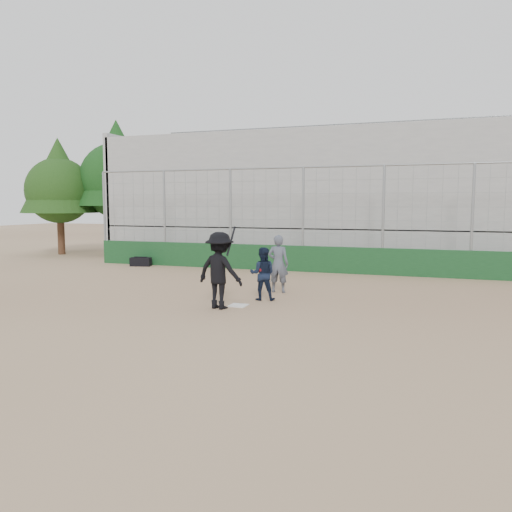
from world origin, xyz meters
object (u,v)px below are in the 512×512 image
(equipment_bag, at_px, (141,262))
(batter_at_plate, at_px, (220,270))
(umpire, at_px, (278,267))
(catcher_crouched, at_px, (262,282))

(equipment_bag, bearing_deg, batter_at_plate, -46.38)
(umpire, bearing_deg, equipment_bag, -32.53)
(umpire, distance_m, equipment_bag, 8.40)
(batter_at_plate, xyz_separation_m, equipment_bag, (-6.52, 6.85, -0.77))
(batter_at_plate, height_order, umpire, batter_at_plate)
(batter_at_plate, distance_m, catcher_crouched, 1.58)
(batter_at_plate, height_order, catcher_crouched, batter_at_plate)
(catcher_crouched, distance_m, equipment_bag, 9.07)
(catcher_crouched, height_order, equipment_bag, catcher_crouched)
(catcher_crouched, bearing_deg, umpire, 87.57)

